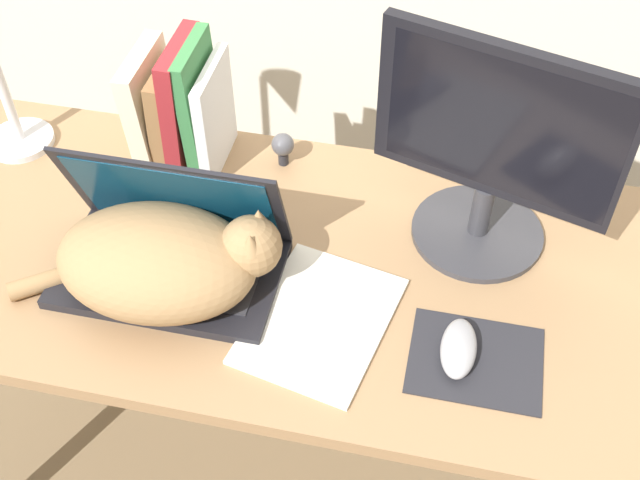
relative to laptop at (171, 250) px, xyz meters
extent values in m
cube|color=#93704C|center=(0.18, 0.06, -0.06)|extent=(1.39, 0.64, 0.03)
cylinder|color=#38383D|center=(-0.47, 0.33, -0.44)|extent=(0.04, 0.04, 0.73)
cylinder|color=#38383D|center=(0.82, 0.33, -0.44)|extent=(0.04, 0.04, 0.73)
cube|color=black|center=(0.00, -0.02, -0.04)|extent=(0.37, 0.22, 0.02)
cube|color=#28282D|center=(0.00, -0.03, -0.03)|extent=(0.31, 0.12, 0.00)
cube|color=black|center=(0.00, 0.05, 0.08)|extent=(0.37, 0.09, 0.21)
cube|color=#0A334C|center=(0.00, 0.05, 0.08)|extent=(0.34, 0.07, 0.18)
ellipsoid|color=#99754C|center=(0.00, -0.05, 0.03)|extent=(0.34, 0.24, 0.15)
sphere|color=#99754C|center=(0.15, -0.01, 0.06)|extent=(0.10, 0.10, 0.10)
cone|color=#99754C|center=(0.15, 0.02, 0.09)|extent=(0.04, 0.04, 0.03)
cone|color=#99754C|center=(0.16, -0.04, 0.09)|extent=(0.04, 0.04, 0.03)
cylinder|color=#99754C|center=(-0.18, -0.08, -0.03)|extent=(0.13, 0.11, 0.03)
cylinder|color=#333338|center=(0.50, 0.19, -0.04)|extent=(0.23, 0.23, 0.01)
cylinder|color=#333338|center=(0.50, 0.19, 0.02)|extent=(0.04, 0.04, 0.10)
cube|color=black|center=(0.50, 0.19, 0.21)|extent=(0.40, 0.14, 0.28)
cube|color=black|center=(0.50, 0.18, 0.21)|extent=(0.36, 0.11, 0.24)
cube|color=#232328|center=(0.52, -0.08, -0.04)|extent=(0.21, 0.16, 0.00)
ellipsoid|color=#99999E|center=(0.49, -0.08, -0.02)|extent=(0.06, 0.11, 0.03)
cube|color=beige|center=(-0.13, 0.28, 0.07)|extent=(0.05, 0.17, 0.22)
cube|color=olive|center=(-0.10, 0.28, 0.06)|extent=(0.04, 0.15, 0.21)
cube|color=maroon|center=(-0.06, 0.28, 0.08)|extent=(0.04, 0.16, 0.26)
cube|color=#387A42|center=(-0.03, 0.28, 0.08)|extent=(0.03, 0.15, 0.26)
cube|color=white|center=(-0.01, 0.28, 0.06)|extent=(0.02, 0.17, 0.21)
cylinder|color=silver|center=(-0.41, 0.25, -0.04)|extent=(0.13, 0.13, 0.01)
cube|color=silver|center=(0.27, -0.06, -0.04)|extent=(0.26, 0.31, 0.01)
cylinder|color=#232328|center=(0.12, 0.30, -0.03)|extent=(0.02, 0.02, 0.02)
sphere|color=#4C4C51|center=(0.12, 0.30, 0.00)|extent=(0.04, 0.04, 0.04)
camera|label=1|loc=(0.44, -0.83, 0.99)|focal=45.00mm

